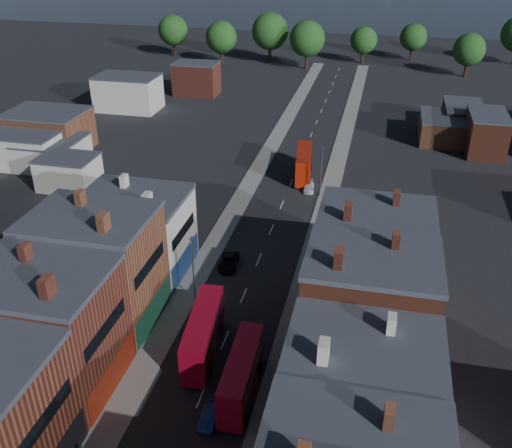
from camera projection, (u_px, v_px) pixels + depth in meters
The scene contains 10 objects.
pavement_west at pixel (230, 218), 82.18m from camera, with size 3.00×200.00×0.12m, color gray.
pavement_east at pixel (320, 228), 79.64m from camera, with size 3.00×200.00×0.12m, color gray.
lamp_post_2 at pixel (193, 265), 62.58m from camera, with size 0.25×0.70×8.12m.
lamp_post_3 at pixel (321, 169), 86.24m from camera, with size 0.25×0.70×8.12m.
bus_0 at pixel (203, 333), 55.82m from camera, with size 3.54×10.76×4.56m.
bus_1 at pixel (241, 374), 51.08m from camera, with size 2.71×9.96×4.28m.
bus_2 at pixel (304, 163), 93.99m from camera, with size 3.62×10.82×4.58m.
car_1 at pixel (211, 413), 49.16m from camera, with size 1.41×4.03×1.33m, color navy.
car_2 at pixel (228, 262), 70.71m from camera, with size 2.16×4.69×1.30m, color black.
car_3 at pixel (309, 187), 90.37m from camera, with size 1.62×3.98×1.15m, color white.
Camera 1 is at (13.34, -19.98, 38.51)m, focal length 40.00 mm.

